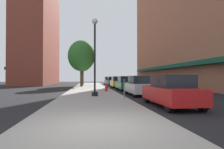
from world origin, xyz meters
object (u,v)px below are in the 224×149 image
at_px(fire_hydrant, 106,87).
at_px(car_blue, 112,81).
at_px(car_silver, 139,86).
at_px(car_green, 126,84).
at_px(car_red, 171,91).
at_px(lamppost, 95,55).
at_px(tree_near, 81,56).
at_px(parking_meter_far, 124,86).
at_px(car_yellow, 117,82).
at_px(parking_meter_near, 108,82).
at_px(car_white, 108,81).
at_px(tree_mid, 83,60).

distance_m(fire_hydrant, car_blue, 16.00).
relative_size(car_silver, car_green, 1.00).
bearing_deg(car_blue, fire_hydrant, -98.20).
bearing_deg(fire_hydrant, car_red, -75.16).
height_order(lamppost, fire_hydrant, lamppost).
xyz_separation_m(tree_near, car_green, (5.39, -8.11, -4.04)).
bearing_deg(parking_meter_far, car_yellow, 83.01).
distance_m(car_silver, car_blue, 19.09).
height_order(lamppost, car_yellow, lamppost).
distance_m(parking_meter_near, car_red, 13.67).
bearing_deg(car_green, car_white, 91.89).
bearing_deg(car_yellow, tree_near, 160.39).
height_order(lamppost, car_silver, lamppost).
relative_size(parking_meter_near, car_green, 0.30).
bearing_deg(lamppost, tree_near, 95.90).
xyz_separation_m(fire_hydrant, parking_meter_near, (0.56, 4.04, 0.43)).
relative_size(tree_near, car_red, 1.66).
bearing_deg(lamppost, car_blue, 79.43).
bearing_deg(car_yellow, car_white, 88.16).
xyz_separation_m(parking_meter_near, car_green, (1.95, -1.25, -0.14)).
relative_size(parking_meter_far, tree_near, 0.18).
bearing_deg(parking_meter_near, car_silver, -75.09).
height_order(parking_meter_far, car_green, car_green).
bearing_deg(car_silver, tree_mid, 107.61).
xyz_separation_m(lamppost, car_silver, (3.79, 1.24, -2.39)).
bearing_deg(parking_meter_far, car_silver, 60.53).
bearing_deg(car_white, tree_mid, -131.77).
xyz_separation_m(parking_meter_far, car_white, (1.95, 29.06, -0.14)).
distance_m(fire_hydrant, car_silver, 4.15).
bearing_deg(car_red, parking_meter_far, 123.17).
relative_size(lamppost, car_blue, 1.37).
xyz_separation_m(parking_meter_near, car_white, (1.95, 18.28, -0.14)).
height_order(tree_mid, car_silver, tree_mid).
relative_size(fire_hydrant, parking_meter_near, 0.60).
xyz_separation_m(fire_hydrant, car_blue, (2.51, 15.80, 0.29)).
bearing_deg(parking_meter_near, tree_mid, 105.75).
relative_size(lamppost, car_white, 1.37).
xyz_separation_m(lamppost, car_blue, (3.79, 20.33, -2.39)).
height_order(fire_hydrant, car_silver, car_silver).
bearing_deg(parking_meter_far, fire_hydrant, 94.78).
bearing_deg(parking_meter_near, car_white, 83.91).
xyz_separation_m(parking_meter_far, car_silver, (1.95, 3.45, -0.14)).
xyz_separation_m(lamppost, car_red, (3.79, -4.96, -2.39)).
distance_m(car_green, car_blue, 13.02).
relative_size(fire_hydrant, car_blue, 0.18).
bearing_deg(parking_meter_far, tree_near, 101.03).
bearing_deg(car_silver, parking_meter_near, 107.08).
distance_m(lamppost, car_green, 8.58).
height_order(lamppost, car_green, lamppost).
bearing_deg(fire_hydrant, car_silver, -52.58).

